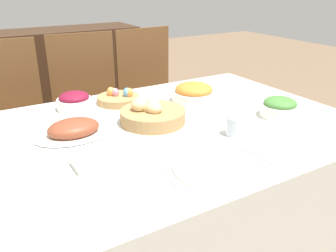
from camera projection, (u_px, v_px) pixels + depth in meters
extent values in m
cube|color=silver|center=(157.00, 203.00, 1.60)|extent=(1.71, 1.11, 0.73)
cylinder|color=brown|center=(73.00, 178.00, 2.09)|extent=(0.03, 0.03, 0.43)
cylinder|color=brown|center=(135.00, 164.00, 2.25)|extent=(0.03, 0.03, 0.43)
cylinder|color=brown|center=(62.00, 151.00, 2.42)|extent=(0.03, 0.03, 0.43)
cylinder|color=brown|center=(116.00, 141.00, 2.57)|extent=(0.03, 0.03, 0.43)
cube|color=brown|center=(94.00, 126.00, 2.24)|extent=(0.46, 0.46, 0.02)
cube|color=brown|center=(83.00, 75.00, 2.30)|extent=(0.42, 0.06, 0.54)
cylinder|color=brown|center=(152.00, 160.00, 2.31)|extent=(0.03, 0.03, 0.43)
cylinder|color=brown|center=(198.00, 144.00, 2.51)|extent=(0.03, 0.03, 0.43)
cylinder|color=brown|center=(123.00, 139.00, 2.60)|extent=(0.03, 0.03, 0.43)
cylinder|color=brown|center=(167.00, 127.00, 2.81)|extent=(0.03, 0.03, 0.43)
cube|color=brown|center=(160.00, 112.00, 2.47)|extent=(0.45, 0.45, 0.02)
cube|color=brown|center=(144.00, 67.00, 2.51)|extent=(0.42, 0.05, 0.54)
cylinder|color=brown|center=(58.00, 186.00, 2.01)|extent=(0.03, 0.03, 0.43)
cylinder|color=brown|center=(48.00, 157.00, 2.34)|extent=(0.03, 0.03, 0.43)
cube|color=brown|center=(12.00, 143.00, 2.01)|extent=(0.46, 0.46, 0.02)
cube|color=brown|center=(3.00, 86.00, 2.07)|extent=(0.42, 0.06, 0.54)
cube|color=#3D2616|center=(50.00, 85.00, 3.02)|extent=(1.52, 0.44, 0.92)
cylinder|color=#AD8451|center=(153.00, 116.00, 1.51)|extent=(0.28, 0.28, 0.06)
ellipsoid|color=#E0C184|center=(139.00, 105.00, 1.49)|extent=(0.09, 0.09, 0.05)
ellipsoid|color=#E0C184|center=(150.00, 108.00, 1.50)|extent=(0.08, 0.08, 0.04)
ellipsoid|color=#E0C184|center=(154.00, 108.00, 1.48)|extent=(0.08, 0.09, 0.05)
ellipsoid|color=#E0C184|center=(154.00, 108.00, 1.50)|extent=(0.09, 0.10, 0.06)
ellipsoid|color=#E0C184|center=(141.00, 103.00, 1.52)|extent=(0.10, 0.10, 0.05)
ellipsoid|color=#E0C184|center=(154.00, 104.00, 1.52)|extent=(0.07, 0.06, 0.06)
cylinder|color=#AD8451|center=(118.00, 99.00, 1.75)|extent=(0.21, 0.21, 0.03)
ellipsoid|color=pink|center=(116.00, 93.00, 1.75)|extent=(0.03, 0.03, 0.04)
ellipsoid|color=#F29E4C|center=(114.00, 92.00, 1.75)|extent=(0.03, 0.03, 0.04)
ellipsoid|color=#F29E4C|center=(111.00, 92.00, 1.76)|extent=(0.04, 0.04, 0.05)
ellipsoid|color=#60B2E0|center=(127.00, 93.00, 1.74)|extent=(0.04, 0.04, 0.05)
ellipsoid|color=#F29E4C|center=(129.00, 93.00, 1.74)|extent=(0.04, 0.04, 0.05)
ellipsoid|color=white|center=(74.00, 134.00, 1.40)|extent=(0.31, 0.22, 0.01)
ellipsoid|color=brown|center=(74.00, 128.00, 1.39)|extent=(0.20, 0.15, 0.07)
cylinder|color=white|center=(75.00, 104.00, 1.67)|extent=(0.16, 0.16, 0.05)
ellipsoid|color=maroon|center=(74.00, 97.00, 1.66)|extent=(0.14, 0.14, 0.05)
cylinder|color=white|center=(194.00, 96.00, 1.77)|extent=(0.22, 0.22, 0.05)
ellipsoid|color=orange|center=(194.00, 89.00, 1.76)|extent=(0.19, 0.19, 0.07)
cylinder|color=white|center=(279.00, 111.00, 1.58)|extent=(0.17, 0.17, 0.05)
ellipsoid|color=#478438|center=(280.00, 103.00, 1.57)|extent=(0.14, 0.14, 0.05)
cylinder|color=white|center=(214.00, 168.00, 1.15)|extent=(0.27, 0.27, 0.01)
cube|color=silver|center=(172.00, 182.00, 1.08)|extent=(0.02, 0.16, 0.00)
cube|color=silver|center=(250.00, 157.00, 1.23)|extent=(0.02, 0.16, 0.00)
cube|color=silver|center=(257.00, 155.00, 1.24)|extent=(0.02, 0.16, 0.00)
cylinder|color=silver|center=(235.00, 126.00, 1.39)|extent=(0.07, 0.07, 0.08)
cube|color=white|center=(95.00, 161.00, 1.17)|extent=(0.14, 0.09, 0.03)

